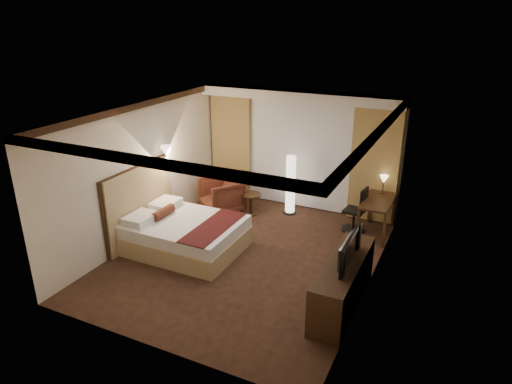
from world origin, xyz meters
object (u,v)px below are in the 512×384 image
at_px(side_table, 251,204).
at_px(armchair, 222,194).
at_px(office_chair, 354,209).
at_px(television, 344,243).
at_px(bed, 186,235).
at_px(dresser, 343,283).
at_px(desk, 376,217).
at_px(floor_lamp, 291,185).

bearing_deg(side_table, armchair, -167.74).
distance_m(side_table, office_chair, 2.30).
xyz_separation_m(office_chair, television, (0.46, -2.64, 0.59)).
height_order(bed, armchair, armchair).
bearing_deg(dresser, side_table, 138.10).
bearing_deg(desk, bed, -144.65).
relative_size(armchair, side_table, 1.75).
xyz_separation_m(bed, office_chair, (2.67, 2.16, 0.19)).
xyz_separation_m(bed, television, (3.14, -0.48, 0.78)).
bearing_deg(desk, floor_lamp, 173.47).
height_order(armchair, dresser, armchair).
xyz_separation_m(bed, armchair, (-0.28, 1.87, 0.13)).
bearing_deg(office_chair, television, -72.39).
distance_m(bed, desk, 3.82).
distance_m(bed, armchair, 1.89).
xyz_separation_m(armchair, desk, (3.40, 0.35, -0.05)).
bearing_deg(side_table, desk, 4.18).
bearing_deg(desk, office_chair, -173.59).
distance_m(armchair, office_chair, 2.97).
bearing_deg(television, dresser, -90.24).
distance_m(side_table, television, 3.80).
xyz_separation_m(side_table, floor_lamp, (0.76, 0.42, 0.43)).
distance_m(floor_lamp, desk, 2.00).
bearing_deg(dresser, office_chair, 100.62).
distance_m(bed, floor_lamp, 2.72).
bearing_deg(floor_lamp, desk, -6.53).
bearing_deg(bed, office_chair, 38.96).
bearing_deg(armchair, side_table, 47.47).
relative_size(bed, dresser, 1.04).
bearing_deg(armchair, television, 0.79).
height_order(bed, side_table, bed).
distance_m(floor_lamp, television, 3.55).
bearing_deg(floor_lamp, television, -55.76).
bearing_deg(dresser, armchair, 145.81).
xyz_separation_m(floor_lamp, desk, (1.96, -0.22, -0.30)).
distance_m(desk, dresser, 2.69).
bearing_deg(floor_lamp, side_table, -150.94).
bearing_deg(television, floor_lamp, 34.00).
xyz_separation_m(armchair, floor_lamp, (1.44, 0.57, 0.25)).
relative_size(bed, television, 1.92).
height_order(bed, television, television).
bearing_deg(armchair, floor_lamp, 56.86).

